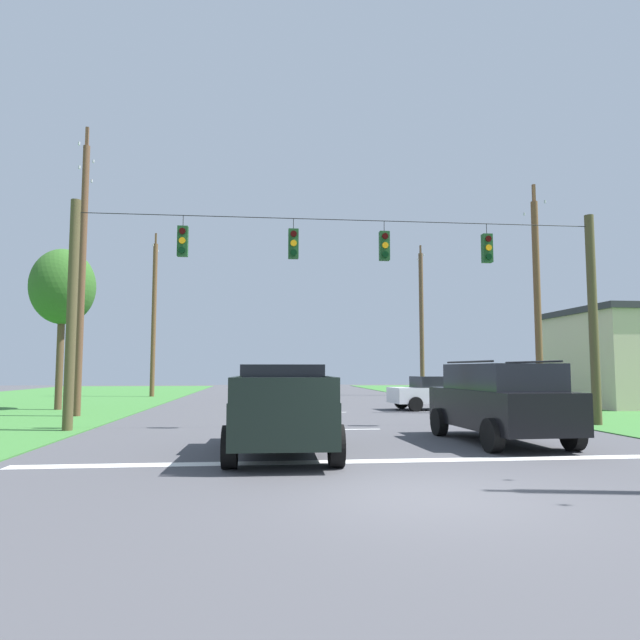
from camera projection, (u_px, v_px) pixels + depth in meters
ground_plane at (426, 495)px, 8.28m from camera, size 120.00×120.00×0.00m
stop_bar_stripe at (381, 461)px, 11.36m from camera, size 14.42×0.45×0.01m
lane_dash_0 at (340, 429)px, 17.31m from camera, size 2.50×0.15×0.01m
lane_dash_1 at (317, 412)px, 24.18m from camera, size 2.50×0.15×0.01m
lane_dash_2 at (305, 403)px, 30.89m from camera, size 2.50×0.15×0.01m
lane_dash_3 at (295, 395)px, 40.01m from camera, size 2.50×0.15×0.01m
overhead_signal_span at (344, 302)px, 18.00m from camera, size 17.05×0.31×7.05m
pickup_truck at (282, 409)px, 12.57m from camera, size 2.39×5.45×1.95m
suv_black at (499, 400)px, 14.29m from camera, size 2.41×4.89×2.05m
distant_car_crossing_white at (437, 392)px, 25.92m from camera, size 4.46×2.36×1.52m
distant_car_oncoming at (279, 388)px, 32.58m from camera, size 2.26×4.42×1.52m
utility_pole_mid_right at (537, 302)px, 23.96m from camera, size 0.29×1.94×9.81m
utility_pole_far_right at (422, 322)px, 40.35m from camera, size 0.31×1.68×10.79m
utility_pole_mid_left at (82, 270)px, 22.43m from camera, size 0.27×1.98×11.66m
utility_pole_far_left at (154, 317)px, 38.26m from camera, size 0.31×1.92×11.16m
tree_roadside_right at (63, 288)px, 25.95m from camera, size 2.88×2.88×7.38m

